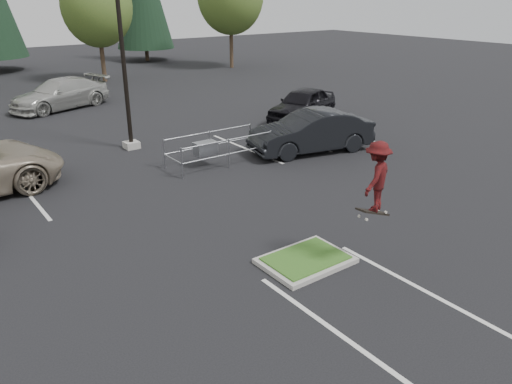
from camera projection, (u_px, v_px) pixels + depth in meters
ground at (306, 263)px, 12.62m from camera, size 120.00×120.00×0.00m
grass_median at (306, 260)px, 12.59m from camera, size 2.20×1.60×0.16m
stall_lines at (153, 200)px, 16.38m from camera, size 22.62×17.60×0.01m
light_pole at (121, 40)px, 20.17m from camera, size 0.70×0.60×10.12m
decid_c at (97, 8)px, 36.25m from camera, size 5.12×5.12×8.38m
cart_corral at (209, 147)px, 19.45m from camera, size 4.14×1.49×1.17m
skateboarder at (376, 177)px, 11.66m from camera, size 1.26×1.01×1.97m
car_r_charc at (311, 132)px, 21.10m from camera, size 5.56×2.97×1.74m
car_r_black at (303, 104)px, 26.40m from camera, size 5.36×3.69×1.69m
car_far_silver at (61, 94)px, 29.03m from camera, size 6.37×4.17×1.72m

